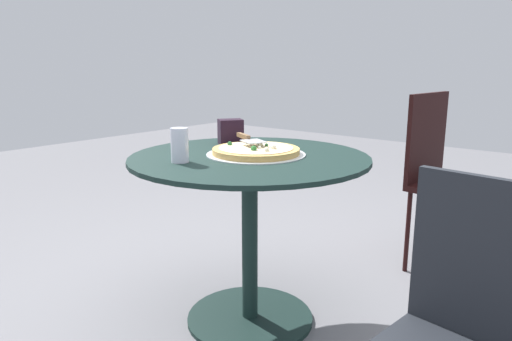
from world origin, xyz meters
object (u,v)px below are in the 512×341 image
at_px(pizza_server, 248,138).
at_px(patio_chair_far, 444,170).
at_px(napkin_dispenser, 231,132).
at_px(pizza_on_tray, 256,151).
at_px(drinking_cup, 180,145).
at_px(patio_table, 250,204).

height_order(pizza_server, patio_chair_far, patio_chair_far).
bearing_deg(patio_chair_far, napkin_dispenser, -127.06).
distance_m(pizza_on_tray, drinking_cup, 0.32).
bearing_deg(pizza_on_tray, pizza_server, 151.57).
bearing_deg(pizza_server, drinking_cup, -98.36).
relative_size(pizza_on_tray, napkin_dispenser, 3.57).
bearing_deg(patio_chair_far, patio_table, -112.34).
height_order(patio_table, patio_chair_far, patio_chair_far).
distance_m(pizza_server, drinking_cup, 0.34).
bearing_deg(patio_table, pizza_on_tray, 72.09).
distance_m(patio_table, pizza_on_tray, 0.22).
xyz_separation_m(pizza_on_tray, drinking_cup, (-0.13, -0.29, 0.05)).
bearing_deg(pizza_on_tray, napkin_dispenser, 153.22).
bearing_deg(pizza_on_tray, patio_table, -107.91).
bearing_deg(patio_chair_far, pizza_on_tray, -112.47).
height_order(drinking_cup, patio_chair_far, patio_chair_far).
height_order(napkin_dispenser, patio_chair_far, patio_chair_far).
bearing_deg(pizza_on_tray, patio_chair_far, 67.53).
height_order(patio_table, napkin_dispenser, napkin_dispenser).
distance_m(pizza_on_tray, pizza_server, 0.10).
height_order(patio_table, pizza_server, pizza_server).
xyz_separation_m(pizza_on_tray, pizza_server, (-0.08, 0.04, 0.04)).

